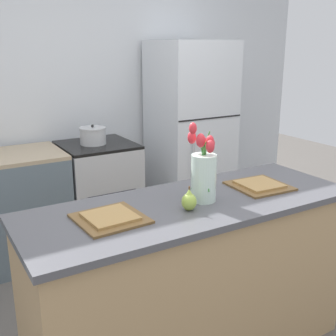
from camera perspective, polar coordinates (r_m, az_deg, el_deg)
The scene contains 9 objects.
back_wall at distance 3.89m, azimuth -13.53°, elevation 10.65°, with size 5.20×0.08×2.70m.
kitchen_island at distance 2.40m, azimuth 3.15°, elevation -14.84°, with size 1.80×0.66×0.92m.
stove_range at distance 3.75m, azimuth -9.29°, elevation -3.45°, with size 0.60×0.61×0.90m.
refrigerator at distance 4.06m, azimuth 3.00°, elevation 4.48°, with size 0.68×0.67×1.75m.
flower_vase at distance 2.17m, azimuth 4.81°, elevation -0.60°, with size 0.15×0.19×0.42m.
pear_figurine at distance 2.08m, azimuth 2.87°, elevation -4.45°, with size 0.08×0.08×0.12m.
plate_setting_left at distance 2.00m, azimuth -7.89°, elevation -6.66°, with size 0.32×0.32×0.02m.
plate_setting_right at distance 2.48m, azimuth 12.22°, elevation -2.27°, with size 0.32×0.32×0.02m.
cooking_pot at distance 3.59m, azimuth -10.14°, elevation 4.33°, with size 0.22×0.22×0.17m.
Camera 1 is at (-1.16, -1.70, 1.71)m, focal length 45.00 mm.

